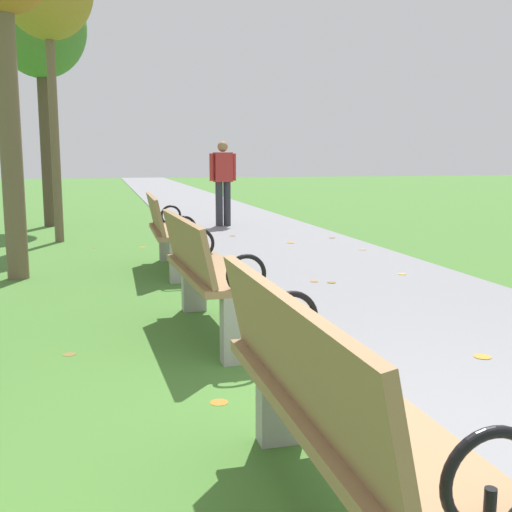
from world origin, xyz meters
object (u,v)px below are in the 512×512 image
at_px(park_bench_2, 205,271).
at_px(tree_5, 40,30).
at_px(pedestrian_walking, 223,179).
at_px(park_bench_3, 167,230).
at_px(park_bench_1, 327,404).

xyz_separation_m(park_bench_2, tree_5, (-1.74, 8.20, 3.21)).
height_order(park_bench_2, pedestrian_walking, pedestrian_walking).
bearing_deg(park_bench_3, pedestrian_walking, 71.25).
distance_m(park_bench_2, tree_5, 8.97).
distance_m(park_bench_3, tree_5, 6.55).
bearing_deg(tree_5, park_bench_1, -80.87).
relative_size(park_bench_3, pedestrian_walking, 0.99).
bearing_deg(park_bench_1, tree_5, 99.13).
relative_size(park_bench_2, park_bench_3, 1.01).
xyz_separation_m(park_bench_1, tree_5, (-1.74, 10.84, 3.21)).
height_order(park_bench_2, park_bench_3, same).
xyz_separation_m(park_bench_1, pedestrian_walking, (1.54, 9.94, 0.44)).
relative_size(park_bench_2, pedestrian_walking, 1.00).
xyz_separation_m(park_bench_1, park_bench_2, (0.00, 2.65, 0.00)).
distance_m(park_bench_1, park_bench_2, 2.65).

